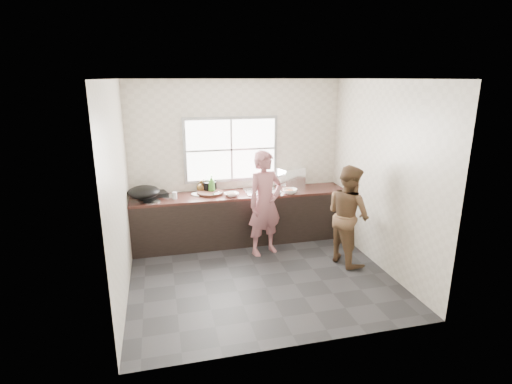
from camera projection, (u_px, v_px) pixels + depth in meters
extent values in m
cube|color=#27272A|center=(260.00, 276.00, 5.69)|extent=(3.60, 3.20, 0.01)
cube|color=silver|center=(261.00, 78.00, 4.95)|extent=(3.60, 3.20, 0.01)
cube|color=beige|center=(237.00, 161.00, 6.82)|extent=(3.60, 0.01, 2.70)
cube|color=beige|center=(119.00, 193.00, 4.90)|extent=(0.01, 3.20, 2.70)
cube|color=beige|center=(382.00, 176.00, 5.74)|extent=(0.01, 3.20, 2.70)
cube|color=silver|center=(302.00, 226.00, 3.82)|extent=(3.60, 0.01, 2.70)
cube|color=black|center=(241.00, 218.00, 6.78)|extent=(3.60, 0.62, 0.82)
cube|color=#381C17|center=(241.00, 194.00, 6.67)|extent=(3.60, 0.64, 0.04)
cube|color=silver|center=(261.00, 191.00, 6.74)|extent=(0.55, 0.45, 0.02)
cylinder|color=silver|center=(258.00, 180.00, 6.89)|extent=(0.02, 0.02, 0.30)
cube|color=#9EA0A5|center=(231.00, 149.00, 6.73)|extent=(1.60, 0.05, 1.10)
cube|color=white|center=(231.00, 150.00, 6.70)|extent=(1.50, 0.01, 1.00)
imported|color=#A56368|center=(265.00, 207.00, 6.23)|extent=(0.66, 0.53, 1.55)
imported|color=brown|center=(348.00, 215.00, 5.93)|extent=(0.73, 0.85, 1.51)
cylinder|color=#311A13|center=(210.00, 193.00, 6.59)|extent=(0.49, 0.49, 0.04)
cube|color=silver|center=(217.00, 193.00, 6.48)|extent=(0.20, 0.18, 0.01)
imported|color=silver|center=(231.00, 194.00, 6.48)|extent=(0.28, 0.28, 0.06)
imported|color=white|center=(290.00, 192.00, 6.64)|extent=(0.20, 0.20, 0.06)
imported|color=white|center=(276.00, 192.00, 6.58)|extent=(0.22, 0.22, 0.07)
cylinder|color=black|center=(209.00, 187.00, 6.73)|extent=(0.28, 0.28, 0.17)
cylinder|color=white|center=(198.00, 194.00, 6.56)|extent=(0.30, 0.30, 0.02)
imported|color=#3A7E29|center=(211.00, 184.00, 6.62)|extent=(0.13, 0.13, 0.31)
imported|color=#3D230F|center=(204.00, 186.00, 6.71)|extent=(0.11, 0.11, 0.21)
imported|color=#473011|center=(201.00, 186.00, 6.70)|extent=(0.19, 0.19, 0.19)
cylinder|color=white|center=(175.00, 195.00, 6.33)|extent=(0.10, 0.10, 0.11)
cube|color=black|center=(151.00, 194.00, 6.51)|extent=(0.56, 0.56, 0.07)
ellipsoid|color=black|center=(144.00, 192.00, 6.16)|extent=(0.62, 0.62, 0.19)
cube|color=white|center=(290.00, 177.00, 7.05)|extent=(0.52, 0.45, 0.33)
cylinder|color=silver|center=(152.00, 202.00, 6.18)|extent=(0.32, 0.32, 0.01)
cylinder|color=silver|center=(168.00, 196.00, 6.46)|extent=(0.27, 0.27, 0.01)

